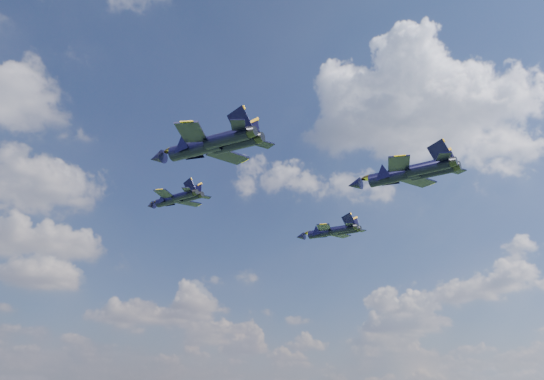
{
  "coord_description": "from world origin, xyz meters",
  "views": [
    {
      "loc": [
        -46.73,
        -59.09,
        26.68
      ],
      "look_at": [
        -2.93,
        7.15,
        56.43
      ],
      "focal_mm": 35.0,
      "sensor_mm": 36.0,
      "label": 1
    }
  ],
  "objects": [
    {
      "name": "jet_right",
      "position": [
        15.93,
        18.32,
        54.94
      ],
      "size": [
        10.43,
        14.39,
        3.42
      ],
      "rotation": [
        0.0,
        0.0,
        0.41
      ],
      "color": "black"
    },
    {
      "name": "jet_slot",
      "position": [
        5.27,
        -10.67,
        54.62
      ],
      "size": [
        12.28,
        16.98,
        4.03
      ],
      "rotation": [
        0.0,
        0.0,
        0.4
      ],
      "color": "black"
    },
    {
      "name": "jet_left",
      "position": [
        -20.9,
        -1.29,
        55.81
      ],
      "size": [
        13.09,
        17.72,
        4.28
      ],
      "rotation": [
        0.0,
        0.0,
        0.49
      ],
      "color": "black"
    },
    {
      "name": "jet_lead",
      "position": [
        -12.62,
        26.61,
        58.48
      ],
      "size": [
        10.09,
        14.0,
        3.32
      ],
      "rotation": [
        0.0,
        0.0,
        0.37
      ],
      "color": "black"
    }
  ]
}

